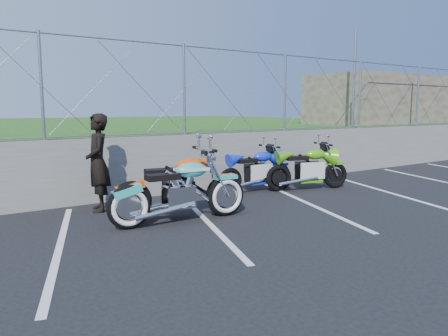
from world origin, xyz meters
TOP-DOWN VIEW (x-y plane):
  - ground at (0.00, 0.00)m, footprint 90.00×90.00m
  - retaining_wall at (0.00, 3.50)m, footprint 30.00×0.22m
  - grass_field at (0.00, 13.50)m, footprint 30.00×20.00m
  - stone_building at (10.50, 5.50)m, footprint 5.00×3.00m
  - chain_link_fence at (0.00, 3.50)m, footprint 28.00×0.03m
  - sign_pole at (7.20, 3.90)m, footprint 0.08×0.08m
  - parking_lines at (1.20, 1.00)m, footprint 18.29×4.31m
  - cruiser_turquoise at (-0.38, 1.16)m, footprint 2.47×0.78m
  - naked_orange at (-0.21, 1.47)m, footprint 2.35×0.80m
  - sportbike_green at (3.49, 2.07)m, footprint 2.02×0.84m
  - sportbike_blue at (2.38, 2.60)m, footprint 2.00×0.71m
  - person_standing at (-1.26, 2.73)m, footprint 0.57×0.74m

SIDE VIEW (x-z plane):
  - ground at x=0.00m, z-range 0.00..0.00m
  - parking_lines at x=1.20m, z-range 0.00..0.01m
  - sportbike_blue at x=2.38m, z-range -0.07..0.96m
  - sportbike_green at x=3.49m, z-range -0.07..1.00m
  - cruiser_turquoise at x=-0.38m, z-range -0.12..1.10m
  - naked_orange at x=-0.21m, z-range -0.09..1.10m
  - retaining_wall at x=0.00m, z-range 0.00..1.30m
  - grass_field at x=0.00m, z-range 0.00..1.30m
  - person_standing at x=-1.26m, z-range 0.00..1.80m
  - stone_building at x=10.50m, z-range 1.30..3.10m
  - chain_link_fence at x=0.00m, z-range 1.30..3.30m
  - sign_pole at x=7.20m, z-range 1.30..4.30m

